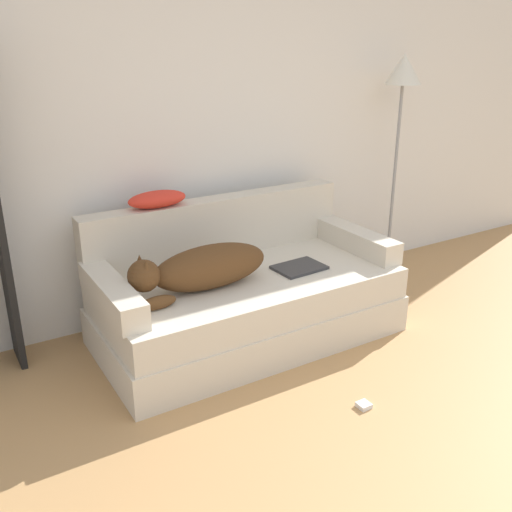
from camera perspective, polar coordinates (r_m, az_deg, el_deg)
wall_back at (r=3.86m, az=-4.39°, el=14.49°), size 7.51×0.06×2.70m
couch at (r=3.58m, az=-0.80°, el=-5.06°), size 1.84×0.93×0.43m
couch_backrest at (r=3.74m, az=-3.93°, el=2.93°), size 1.80×0.15×0.39m
couch_arm_left at (r=3.14m, az=-14.20°, el=-3.71°), size 0.15×0.74×0.14m
couch_arm_right at (r=3.93m, az=9.92°, el=1.64°), size 0.15×0.74×0.14m
dog at (r=3.24m, az=-5.42°, el=-1.23°), size 0.84×0.26×0.27m
laptop at (r=3.57m, az=4.34°, el=-1.15°), size 0.32×0.24×0.02m
throw_pillow at (r=3.52m, az=-9.85°, el=5.63°), size 0.37×0.18×0.10m
floor_lamp at (r=4.43m, az=14.32°, el=14.95°), size 0.28×0.28×1.68m
power_adapter at (r=3.08m, az=10.72°, el=-14.45°), size 0.07×0.07×0.02m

